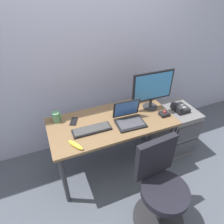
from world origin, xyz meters
TOP-DOWN VIEW (x-y plane):
  - ground_plane at (0.00, 0.00)m, footprint 8.00×8.00m
  - back_wall at (0.00, 0.69)m, footprint 6.00×0.10m
  - desk at (0.00, 0.00)m, footprint 1.41×0.68m
  - file_cabinet at (0.94, -0.01)m, footprint 0.42×0.53m
  - desk_phone at (0.93, -0.02)m, footprint 0.17×0.20m
  - office_chair at (0.17, -0.78)m, footprint 0.52×0.52m
  - monitor_main at (0.54, 0.07)m, footprint 0.51×0.18m
  - keyboard at (-0.26, -0.08)m, footprint 0.41×0.14m
  - laptop at (0.17, -0.09)m, footprint 0.32×0.28m
  - trackball_mouse at (0.60, -0.14)m, footprint 0.11×0.09m
  - coffee_mug at (-0.57, 0.23)m, footprint 0.10×0.09m
  - cell_phone at (-0.40, 0.15)m, footprint 0.12×0.16m
  - banana at (-0.47, -0.24)m, footprint 0.13×0.19m

SIDE VIEW (x-z plane):
  - ground_plane at x=0.00m, z-range 0.00..0.00m
  - file_cabinet at x=0.94m, z-range 0.00..0.66m
  - office_chair at x=0.17m, z-range -0.04..0.91m
  - desk at x=0.00m, z-range 0.29..1.04m
  - desk_phone at x=0.93m, z-range 0.65..0.74m
  - cell_phone at x=-0.40m, z-range 0.75..0.76m
  - keyboard at x=-0.26m, z-range 0.75..0.78m
  - banana at x=-0.47m, z-range 0.75..0.79m
  - trackball_mouse at x=0.60m, z-range 0.74..0.81m
  - laptop at x=0.17m, z-range 0.69..0.92m
  - coffee_mug at x=-0.57m, z-range 0.75..0.87m
  - monitor_main at x=0.54m, z-range 0.78..1.26m
  - back_wall at x=0.00m, z-range 0.00..2.80m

